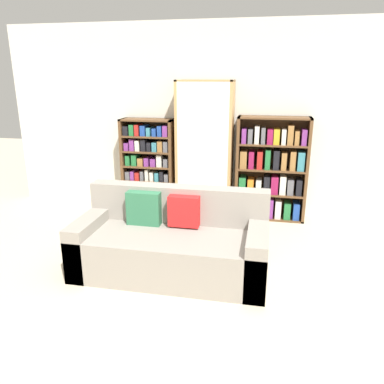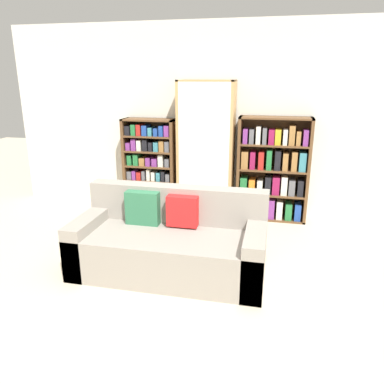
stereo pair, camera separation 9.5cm
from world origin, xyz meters
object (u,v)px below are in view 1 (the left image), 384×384
at_px(bookshelf_left, 149,166).
at_px(wine_bottle, 242,223).
at_px(bookshelf_right, 271,172).
at_px(couch, 172,244).
at_px(display_cabinet, 205,150).

distance_m(bookshelf_left, wine_bottle, 1.69).
relative_size(bookshelf_right, wine_bottle, 4.24).
xyz_separation_m(couch, wine_bottle, (0.65, 1.13, -0.16)).
distance_m(couch, wine_bottle, 1.31).
distance_m(couch, display_cabinet, 1.88).
xyz_separation_m(couch, bookshelf_right, (0.99, 1.78, 0.38)).
bearing_deg(display_cabinet, couch, -91.34).
distance_m(display_cabinet, bookshelf_right, 0.99).
xyz_separation_m(bookshelf_right, wine_bottle, (-0.34, -0.65, -0.54)).
relative_size(bookshelf_left, display_cabinet, 0.72).
bearing_deg(wine_bottle, bookshelf_right, 62.58).
bearing_deg(bookshelf_left, couch, -65.57).
height_order(couch, wine_bottle, couch).
bearing_deg(couch, bookshelf_left, 114.43).
bearing_deg(bookshelf_right, wine_bottle, -117.42).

